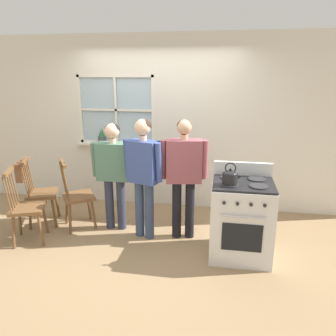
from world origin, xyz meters
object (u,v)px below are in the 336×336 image
object	(u,v)px
handbag	(20,171)
person_elderly_left	(114,167)
chair_center_cluster	(26,208)
person_adult_right	(184,169)
chair_near_wall	(77,197)
chair_by_window	(41,194)
stove	(241,219)
kettle	(230,177)
potted_plant	(102,138)
person_teen_center	(144,168)

from	to	relation	value
handbag	person_elderly_left	bearing A→B (deg)	5.36
chair_center_cluster	person_adult_right	size ratio (longest dim) A/B	0.62
chair_near_wall	handbag	size ratio (longest dim) A/B	3.19
person_elderly_left	handbag	distance (m)	1.33
chair_by_window	stove	size ratio (longest dim) A/B	0.90
kettle	chair_center_cluster	bearing A→B (deg)	179.81
chair_near_wall	person_adult_right	world-z (taller)	person_adult_right
chair_by_window	handbag	bearing A→B (deg)	90.00
stove	kettle	world-z (taller)	kettle
chair_by_window	potted_plant	xyz separation A→B (m)	(0.59, 0.96, 0.65)
chair_near_wall	stove	xyz separation A→B (m)	(2.23, -0.37, 0.02)
person_elderly_left	chair_by_window	bearing A→B (deg)	-179.14
chair_by_window	kettle	world-z (taller)	kettle
chair_center_cluster	potted_plant	size ratio (longest dim) A/B	3.76
chair_near_wall	person_teen_center	world-z (taller)	person_teen_center
potted_plant	stove	bearing A→B (deg)	-31.55
chair_center_cluster	person_teen_center	distance (m)	1.59
person_teen_center	person_adult_right	distance (m)	0.51
chair_near_wall	potted_plant	distance (m)	1.18
chair_center_cluster	chair_near_wall	bearing A→B (deg)	-64.41
kettle	person_elderly_left	bearing A→B (deg)	160.00
chair_center_cluster	person_adult_right	xyz separation A→B (m)	(1.97, 0.46, 0.49)
chair_center_cluster	kettle	xyz separation A→B (m)	(2.54, -0.01, 0.57)
chair_near_wall	chair_center_cluster	distance (m)	0.68
person_teen_center	handbag	bearing A→B (deg)	-163.63
person_adult_right	kettle	distance (m)	0.74
chair_center_cluster	stove	world-z (taller)	stove
chair_by_window	potted_plant	size ratio (longest dim) A/B	3.76
chair_near_wall	person_teen_center	bearing A→B (deg)	-130.83
person_adult_right	kettle	size ratio (longest dim) A/B	6.38
stove	handbag	size ratio (longest dim) A/B	3.53
stove	handbag	world-z (taller)	stove
person_elderly_left	person_adult_right	xyz separation A→B (m)	(0.97, -0.10, 0.04)
chair_center_cluster	person_teen_center	world-z (taller)	person_teen_center
person_elderly_left	potted_plant	distance (m)	1.07
person_elderly_left	potted_plant	world-z (taller)	person_elderly_left
chair_center_cluster	handbag	xyz separation A→B (m)	(-0.31, 0.43, 0.35)
chair_by_window	kettle	distance (m)	2.75
chair_by_window	chair_near_wall	size ratio (longest dim) A/B	1.00
chair_near_wall	handbag	bearing A→B (deg)	60.80
person_teen_center	kettle	distance (m)	1.15
chair_near_wall	kettle	distance (m)	2.21
person_teen_center	stove	distance (m)	1.35
stove	handbag	xyz separation A→B (m)	(-3.01, 0.31, 0.33)
person_adult_right	chair_center_cluster	bearing A→B (deg)	-176.67
person_adult_right	stove	world-z (taller)	person_adult_right
stove	handbag	bearing A→B (deg)	174.22
person_elderly_left	potted_plant	xyz separation A→B (m)	(-0.51, 0.92, 0.20)
stove	handbag	distance (m)	3.05
person_teen_center	handbag	distance (m)	1.79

